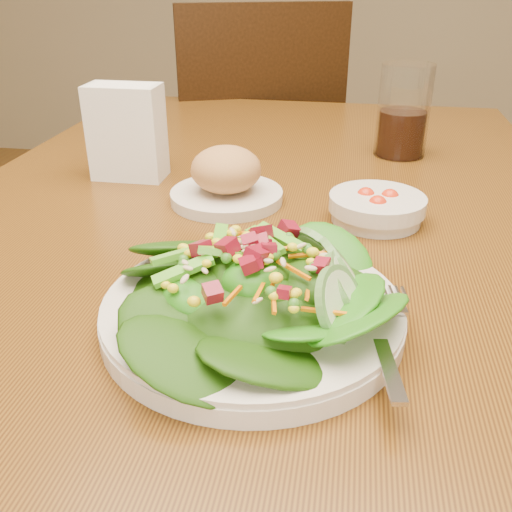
# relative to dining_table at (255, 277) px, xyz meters

# --- Properties ---
(dining_table) EXTENTS (0.90, 1.40, 0.75)m
(dining_table) POSITION_rel_dining_table_xyz_m (0.00, 0.00, 0.00)
(dining_table) COLOR brown
(dining_table) RESTS_ON ground_plane
(chair_far) EXTENTS (0.58, 0.58, 0.97)m
(chair_far) POSITION_rel_dining_table_xyz_m (-0.15, 0.86, -0.14)
(chair_far) COLOR black
(chair_far) RESTS_ON ground_plane
(salad_plate) EXTENTS (0.29, 0.28, 0.08)m
(salad_plate) POSITION_rel_dining_table_xyz_m (0.05, -0.26, 0.13)
(salad_plate) COLOR silver
(salad_plate) RESTS_ON dining_table
(bread_plate) EXTENTS (0.16, 0.16, 0.08)m
(bread_plate) POSITION_rel_dining_table_xyz_m (-0.05, 0.03, 0.13)
(bread_plate) COLOR silver
(bread_plate) RESTS_ON dining_table
(tomato_bowl) EXTENTS (0.12, 0.12, 0.04)m
(tomato_bowl) POSITION_rel_dining_table_xyz_m (0.16, -0.00, 0.12)
(tomato_bowl) COLOR silver
(tomato_bowl) RESTS_ON dining_table
(drinking_glass) EXTENTS (0.09, 0.09, 0.15)m
(drinking_glass) POSITION_rel_dining_table_xyz_m (0.21, 0.30, 0.17)
(drinking_glass) COLOR silver
(drinking_glass) RESTS_ON dining_table
(napkin_holder) EXTENTS (0.11, 0.06, 0.14)m
(napkin_holder) POSITION_rel_dining_table_xyz_m (-0.22, 0.11, 0.18)
(napkin_holder) COLOR white
(napkin_holder) RESTS_ON dining_table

